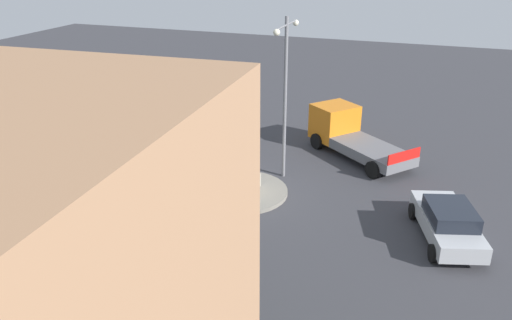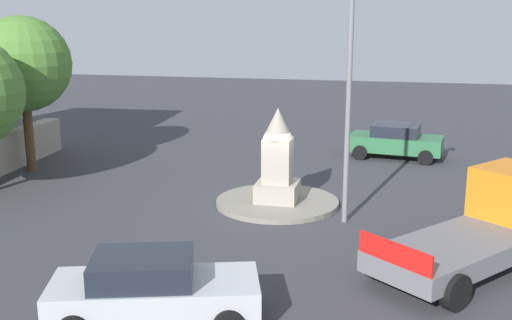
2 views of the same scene
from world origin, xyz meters
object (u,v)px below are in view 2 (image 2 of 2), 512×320
Objects in this scene: tree_mid_cluster at (23,64)px; car_silver_parked_left at (152,288)px; car_green_far_side at (396,141)px; streetlamp at (349,76)px; truck_orange_passing at (493,223)px; monument at (278,160)px.

car_silver_parked_left is at bearing 131.55° from tree_mid_cluster.
tree_mid_cluster reaches higher than car_silver_parked_left.
car_green_far_side is (-4.81, -16.56, 0.03)m from car_silver_parked_left.
streetlamp is 1.19× the size of tree_mid_cluster.
truck_orange_passing is at bearing 160.55° from tree_mid_cluster.
monument is at bearing 64.50° from car_green_far_side.
streetlamp is 5.77m from truck_orange_passing.
streetlamp reaches higher than monument.
car_silver_parked_left is (3.36, 7.34, -3.75)m from streetlamp.
car_green_far_side is 11.85m from truck_orange_passing.
monument reaches higher than car_green_far_side.
streetlamp is at bearing 152.34° from monument.
monument is 11.39m from tree_mid_cluster.
monument is 0.50× the size of tree_mid_cluster.
tree_mid_cluster reaches higher than monument.
car_silver_parked_left is 1.10× the size of car_green_far_side.
car_silver_parked_left is 8.87m from truck_orange_passing.
tree_mid_cluster is at bearing -12.77° from monument.
monument is 3.98m from streetlamp.
streetlamp is 1.61× the size of car_silver_parked_left.
tree_mid_cluster is (13.13, -3.68, -0.20)m from streetlamp.
car_silver_parked_left is at bearing 73.80° from car_green_far_side.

